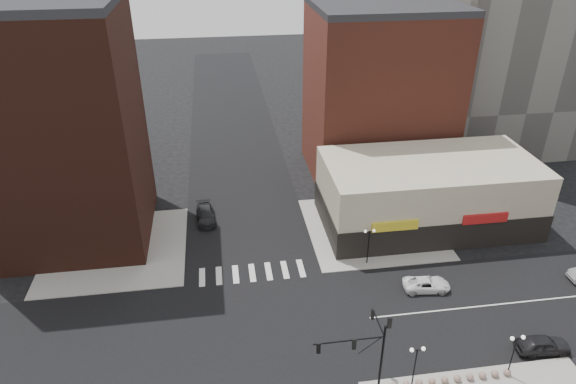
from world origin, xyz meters
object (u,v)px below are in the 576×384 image
object	(u,v)px
traffic_signal	(369,345)
dark_sedan_east	(543,345)
dark_sedan_north	(206,215)
street_lamp_se_b	(515,346)
street_lamp_ne	(369,238)
street_lamp_se_a	(416,357)
white_suv	(427,284)

from	to	relation	value
traffic_signal	dark_sedan_east	world-z (taller)	traffic_signal
dark_sedan_east	dark_sedan_north	world-z (taller)	dark_sedan_east
street_lamp_se_b	dark_sedan_north	xyz separation A→B (m)	(-23.72, 27.18, -2.55)
street_lamp_se_b	traffic_signal	bearing A→B (deg)	179.18
street_lamp_ne	dark_sedan_east	size ratio (longest dim) A/B	0.93
street_lamp_se_a	dark_sedan_north	xyz separation A→B (m)	(-15.72, 27.18, -2.55)
street_lamp_se_a	street_lamp_se_b	xyz separation A→B (m)	(8.00, 0.00, 0.00)
dark_sedan_east	white_suv	bearing A→B (deg)	40.11
street_lamp_se_a	street_lamp_ne	distance (m)	16.03
street_lamp_se_a	street_lamp_ne	bearing A→B (deg)	86.42
street_lamp_se_b	white_suv	size ratio (longest dim) A/B	0.91
street_lamp_se_b	dark_sedan_north	size ratio (longest dim) A/B	0.81
street_lamp_se_a	street_lamp_ne	xyz separation A→B (m)	(1.00, 16.00, 0.00)
street_lamp_ne	dark_sedan_north	world-z (taller)	street_lamp_ne
street_lamp_se_b	dark_sedan_north	bearing A→B (deg)	131.11
street_lamp_ne	street_lamp_se_b	bearing A→B (deg)	-66.37
white_suv	street_lamp_ne	bearing A→B (deg)	49.23
traffic_signal	street_lamp_se_a	distance (m)	4.12
street_lamp_ne	dark_sedan_east	bearing A→B (deg)	-51.38
dark_sedan_east	traffic_signal	bearing A→B (deg)	100.86
traffic_signal	dark_sedan_east	bearing A→B (deg)	6.55
traffic_signal	dark_sedan_north	size ratio (longest dim) A/B	1.52
white_suv	street_lamp_se_b	bearing A→B (deg)	-161.98
street_lamp_se_a	dark_sedan_east	world-z (taller)	street_lamp_se_a
traffic_signal	street_lamp_ne	distance (m)	16.62
street_lamp_se_a	traffic_signal	bearing A→B (deg)	177.43
street_lamp_se_a	street_lamp_se_b	size ratio (longest dim) A/B	1.00
dark_sedan_east	dark_sedan_north	xyz separation A→B (m)	(-27.91, 25.18, -0.02)
street_lamp_ne	dark_sedan_north	bearing A→B (deg)	146.23
street_lamp_se_a	street_lamp_se_b	world-z (taller)	same
white_suv	dark_sedan_north	distance (m)	26.68
street_lamp_se_b	street_lamp_ne	world-z (taller)	same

